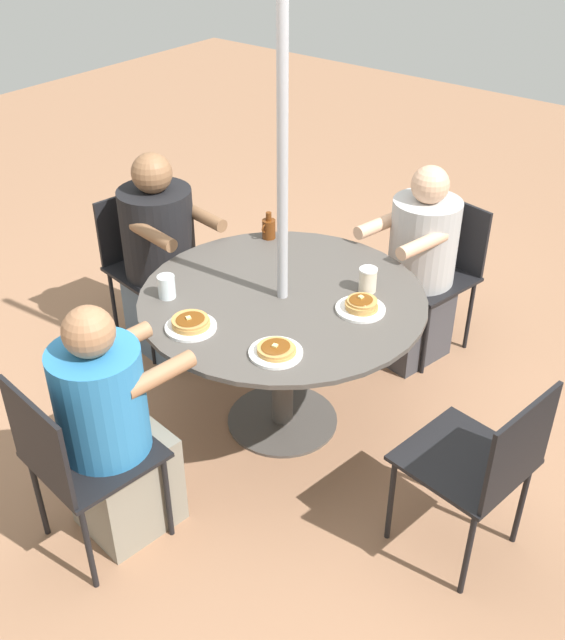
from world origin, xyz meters
TOP-DOWN VIEW (x-y plane):
  - ground_plane at (0.00, 0.00)m, footprint 12.00×12.00m
  - patio_table at (0.00, 0.00)m, footprint 1.31×1.31m
  - umbrella_pole at (0.00, 0.00)m, footprint 0.05×0.05m
  - patio_chair_north at (1.11, -0.14)m, footprint 0.49×0.49m
  - diner_north at (0.94, -0.12)m, footprint 0.53×0.40m
  - patio_chair_east at (0.17, 1.11)m, footprint 0.50×0.50m
  - patio_chair_south at (-1.10, 0.22)m, footprint 0.52×0.52m
  - diner_south at (-0.93, 0.19)m, footprint 0.56×0.44m
  - patio_chair_west at (-0.16, -1.11)m, footprint 0.50×0.50m
  - diner_west at (-0.14, -0.94)m, footprint 0.45×0.58m
  - pancake_plate_a at (-0.12, 0.35)m, footprint 0.22×0.22m
  - pancake_plate_b at (0.37, 0.26)m, footprint 0.22×0.22m
  - pancake_plate_c at (0.45, -0.14)m, footprint 0.22×0.22m
  - syrup_bottle at (-0.41, -0.42)m, footprint 0.09×0.07m
  - coffee_cup at (-0.28, 0.28)m, footprint 0.08×0.08m
  - drinking_glass_a at (0.33, -0.41)m, footprint 0.08×0.08m

SIDE VIEW (x-z plane):
  - ground_plane at x=0.00m, z-range 0.00..0.00m
  - patio_chair_north at x=1.11m, z-range 0.08..0.92m
  - patio_chair_east at x=0.17m, z-range 0.08..0.92m
  - patio_chair_south at x=-1.10m, z-range 0.08..0.92m
  - patio_chair_west at x=-0.16m, z-range 0.08..0.92m
  - diner_north at x=0.94m, z-range -0.05..1.05m
  - diner_south at x=-0.93m, z-range -0.05..1.06m
  - diner_west at x=-0.14m, z-range -0.06..1.09m
  - patio_table at x=0.00m, z-range 0.24..0.98m
  - pancake_plate_b at x=0.37m, z-range 0.73..0.78m
  - pancake_plate_c at x=0.45m, z-range 0.73..0.79m
  - pancake_plate_a at x=-0.12m, z-range 0.73..0.80m
  - drinking_glass_a at x=0.33m, z-range 0.74..0.85m
  - syrup_bottle at x=-0.41m, z-range 0.72..0.87m
  - coffee_cup at x=-0.28m, z-range 0.74..0.86m
  - umbrella_pole at x=0.00m, z-range 0.00..2.43m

